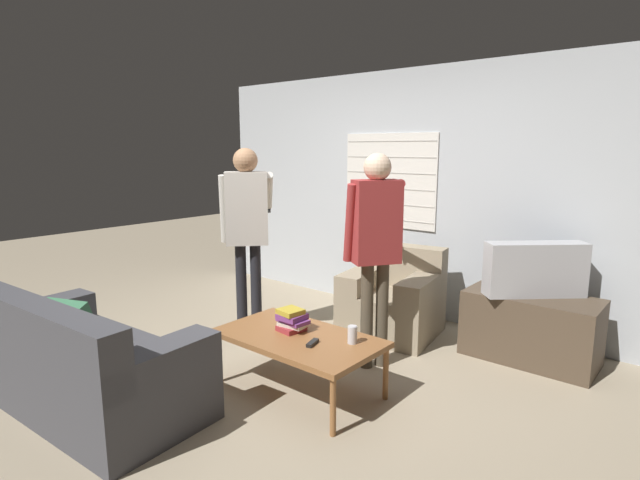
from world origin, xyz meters
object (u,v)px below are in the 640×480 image
(person_right_standing, at_px, (375,235))
(soda_can, at_px, (352,335))
(couch_blue, at_px, (83,365))
(spare_remote, at_px, (313,343))
(coffee_table, at_px, (298,340))
(person_left_standing, at_px, (247,219))
(tv, at_px, (535,269))
(book_stack, at_px, (292,320))
(armchair_beige, at_px, (393,300))

(person_right_standing, xyz_separation_m, soda_can, (0.21, -0.58, -0.60))
(couch_blue, relative_size, soda_can, 13.99)
(couch_blue, bearing_deg, spare_remote, 38.82)
(person_right_standing, bearing_deg, spare_remote, -144.38)
(coffee_table, xyz_separation_m, soda_can, (0.38, 0.13, 0.10))
(couch_blue, height_order, person_left_standing, person_left_standing)
(tv, bearing_deg, person_left_standing, -15.86)
(couch_blue, height_order, person_right_standing, person_right_standing)
(person_left_standing, relative_size, book_stack, 7.19)
(tv, height_order, book_stack, tv)
(coffee_table, height_order, person_right_standing, person_right_standing)
(spare_remote, bearing_deg, tv, 45.64)
(soda_can, bearing_deg, person_left_standing, 165.13)
(soda_can, xyz_separation_m, spare_remote, (-0.19, -0.20, -0.05))
(person_left_standing, bearing_deg, person_right_standing, -38.85)
(couch_blue, relative_size, person_left_standing, 1.00)
(couch_blue, height_order, armchair_beige, armchair_beige)
(armchair_beige, relative_size, coffee_table, 0.78)
(coffee_table, distance_m, spare_remote, 0.20)
(coffee_table, height_order, book_stack, book_stack)
(coffee_table, bearing_deg, spare_remote, -18.08)
(couch_blue, relative_size, person_right_standing, 1.03)
(armchair_beige, bearing_deg, spare_remote, 91.68)
(soda_can, bearing_deg, coffee_table, -160.66)
(person_left_standing, relative_size, person_right_standing, 1.02)
(person_left_standing, distance_m, person_right_standing, 1.30)
(person_right_standing, bearing_deg, tv, -10.62)
(coffee_table, bearing_deg, couch_blue, -130.65)
(coffee_table, height_order, tv, tv)
(armchair_beige, height_order, book_stack, armchair_beige)
(coffee_table, xyz_separation_m, tv, (1.12, 1.65, 0.39))
(person_left_standing, distance_m, book_stack, 1.27)
(person_right_standing, bearing_deg, couch_blue, -177.09)
(spare_remote, bearing_deg, soda_can, 29.25)
(book_stack, height_order, soda_can, book_stack)
(book_stack, relative_size, soda_can, 1.94)
(couch_blue, bearing_deg, person_left_standing, 91.55)
(book_stack, bearing_deg, tv, 52.71)
(person_left_standing, xyz_separation_m, spare_remote, (1.30, -0.59, -0.68))
(person_left_standing, bearing_deg, spare_remote, -71.49)
(person_left_standing, bearing_deg, armchair_beige, -4.69)
(person_left_standing, relative_size, spare_remote, 12.90)
(coffee_table, relative_size, book_stack, 4.89)
(book_stack, bearing_deg, coffee_table, -23.62)
(armchair_beige, bearing_deg, soda_can, 101.01)
(armchair_beige, distance_m, book_stack, 1.42)
(person_left_standing, bearing_deg, tv, -20.32)
(person_left_standing, height_order, soda_can, person_left_standing)
(tv, xyz_separation_m, book_stack, (-1.22, -1.60, -0.27))
(armchair_beige, distance_m, tv, 1.31)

